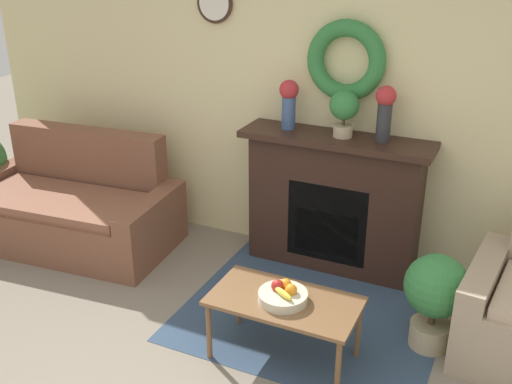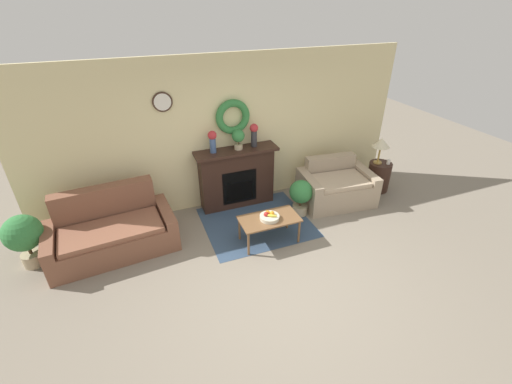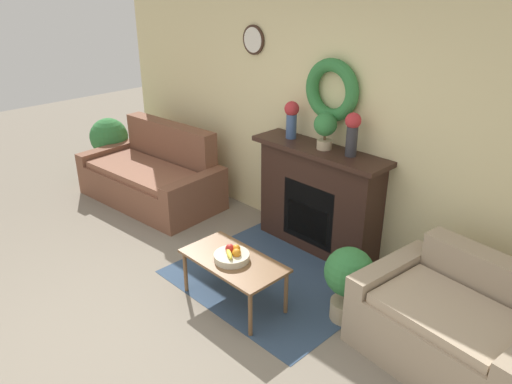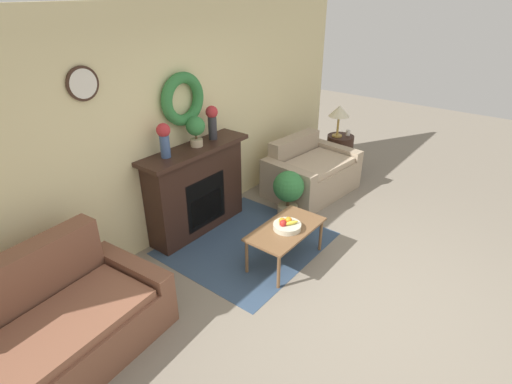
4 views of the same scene
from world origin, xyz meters
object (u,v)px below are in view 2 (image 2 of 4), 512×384
fireplace (237,177)px  vase_on_mantel_left (212,140)px  couch_left (112,232)px  potted_plant_floor_by_couch (24,236)px  coffee_table (269,221)px  vase_on_mantel_right (254,133)px  potted_plant_floor_by_loveseat (301,194)px  loveseat_right (336,187)px  side_table_by_loveseat (379,176)px  mug (388,162)px  potted_plant_on_mantel (238,137)px  fruit_bowl (269,217)px  table_lamp (381,143)px

fireplace → vase_on_mantel_left: size_ratio=3.85×
couch_left → potted_plant_floor_by_couch: 1.15m
coffee_table → vase_on_mantel_right: bearing=79.5°
vase_on_mantel_left → potted_plant_floor_by_loveseat: 1.81m
loveseat_right → side_table_by_loveseat: 1.05m
fireplace → couch_left: bearing=-166.0°
fireplace → vase_on_mantel_left: bearing=179.2°
vase_on_mantel_left → potted_plant_floor_by_loveseat: (1.35, -0.75, -0.95)m
potted_plant_floor_by_loveseat → loveseat_right: bearing=11.0°
coffee_table → side_table_by_loveseat: bearing=15.4°
loveseat_right → coffee_table: 1.82m
side_table_by_loveseat → potted_plant_floor_by_couch: 6.20m
fireplace → coffee_table: bearing=-85.1°
couch_left → coffee_table: couch_left is taller
mug → potted_plant_on_mantel: 3.03m
coffee_table → potted_plant_floor_by_loveseat: size_ratio=1.40×
potted_plant_floor_by_couch → potted_plant_floor_by_loveseat: bearing=-3.1°
side_table_by_loveseat → potted_plant_floor_by_loveseat: size_ratio=0.88×
coffee_table → side_table_by_loveseat: side_table_by_loveseat is taller
coffee_table → couch_left: bearing=162.9°
fruit_bowl → side_table_by_loveseat: 2.85m
side_table_by_loveseat → vase_on_mantel_right: (-2.49, 0.53, 1.07)m
potted_plant_floor_by_loveseat → potted_plant_floor_by_couch: bearing=176.9°
mug → potted_plant_floor_by_couch: 6.30m
coffee_table → vase_on_mantel_right: 1.63m
fruit_bowl → mug: bearing=13.6°
fruit_bowl → potted_plant_floor_by_couch: bearing=167.4°
vase_on_mantel_left → coffee_table: bearing=-68.1°
fruit_bowl → table_lamp: (2.68, 0.81, 0.52)m
potted_plant_on_mantel → potted_plant_floor_by_couch: 3.54m
mug → potted_plant_floor_by_loveseat: (-2.00, -0.15, -0.23)m
side_table_by_loveseat → potted_plant_floor_by_couch: potted_plant_floor_by_couch is taller
fruit_bowl → mug: 2.92m
potted_plant_floor_by_couch → table_lamp: bearing=0.3°
mug → potted_plant_on_mantel: bearing=168.6°
side_table_by_loveseat → potted_plant_floor_by_couch: (-6.20, 0.01, 0.23)m
side_table_by_loveseat → mug: bearing=-37.9°
vase_on_mantel_right → potted_plant_on_mantel: 0.30m
potted_plant_floor_by_loveseat → coffee_table: bearing=-147.8°
side_table_by_loveseat → vase_on_mantel_left: bearing=170.8°
potted_plant_floor_by_loveseat → vase_on_mantel_left: bearing=150.8°
table_lamp → mug: (0.15, -0.12, -0.37)m
vase_on_mantel_right → potted_plant_floor_by_couch: bearing=-172.0°
couch_left → vase_on_mantel_right: vase_on_mantel_right is taller
potted_plant_floor_by_couch → side_table_by_loveseat: bearing=-0.1°
fireplace → potted_plant_on_mantel: size_ratio=4.15×
side_table_by_loveseat → vase_on_mantel_left: vase_on_mantel_left is taller
couch_left → coffee_table: bearing=-22.2°
loveseat_right → table_lamp: 1.22m
loveseat_right → fruit_bowl: 1.83m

